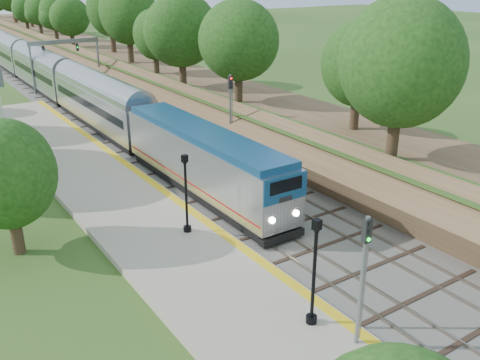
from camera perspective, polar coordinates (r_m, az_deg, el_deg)
ground at (r=23.78m, az=19.28°, el=-15.69°), size 320.00×320.00×0.00m
trackbed at (r=74.15m, az=-19.25°, el=9.61°), size 9.50×170.00×0.28m
platform at (r=31.83m, az=-10.26°, el=-4.37°), size 6.40×68.00×0.38m
yellow_stripe at (r=32.83m, az=-5.75°, el=-2.90°), size 0.55×68.00×0.01m
embankment at (r=76.30m, az=-13.29°, el=11.98°), size 10.64×170.00×11.70m
signal_gantry at (r=68.74m, az=-18.21°, el=12.91°), size 8.40×0.38×6.20m
trees_behind_platform at (r=32.97m, az=-23.65°, el=3.16°), size 7.82×53.32×7.21m
train at (r=78.83m, az=-22.00°, el=11.46°), size 2.86×114.74×4.20m
lamppost_mid at (r=21.78m, az=7.87°, el=-10.36°), size 0.46×0.46×4.69m
lamppost_far at (r=29.10m, az=-5.76°, el=-1.93°), size 0.44×0.44×4.47m
signal_platform at (r=20.38m, az=13.02°, el=-9.13°), size 0.32×0.25×5.42m
signal_farside at (r=42.53m, az=-1.02°, el=7.97°), size 0.34×0.27×6.24m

